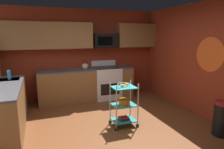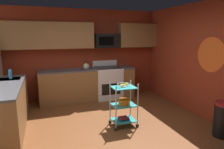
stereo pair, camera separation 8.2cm
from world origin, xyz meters
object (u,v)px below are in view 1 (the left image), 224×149
(mixing_bowl_large, at_px, (124,102))
(trash_can, at_px, (223,119))
(rolling_cart, at_px, (124,105))
(fruit_bowl, at_px, (124,85))
(book_stack, at_px, (124,118))
(kettle, at_px, (85,66))
(oven_range, at_px, (107,82))
(dish_soap_bottle, at_px, (9,75))
(microwave, at_px, (105,41))

(mixing_bowl_large, height_order, trash_can, trash_can)
(rolling_cart, distance_m, fruit_bowl, 0.43)
(book_stack, bearing_deg, kettle, 100.91)
(mixing_bowl_large, distance_m, book_stack, 0.36)
(oven_range, distance_m, rolling_cart, 1.92)
(fruit_bowl, relative_size, book_stack, 1.18)
(fruit_bowl, distance_m, book_stack, 0.72)
(fruit_bowl, distance_m, mixing_bowl_large, 0.36)
(rolling_cart, height_order, book_stack, rolling_cart)
(book_stack, distance_m, dish_soap_bottle, 2.63)
(rolling_cart, relative_size, mixing_bowl_large, 3.63)
(rolling_cart, height_order, mixing_bowl_large, rolling_cart)
(fruit_bowl, height_order, kettle, kettle)
(kettle, relative_size, dish_soap_bottle, 1.32)
(microwave, relative_size, rolling_cart, 0.77)
(oven_range, height_order, microwave, microwave)
(oven_range, xyz_separation_m, kettle, (-0.64, -0.00, 0.52))
(microwave, distance_m, dish_soap_bottle, 2.71)
(oven_range, distance_m, mixing_bowl_large, 1.92)
(dish_soap_bottle, bearing_deg, trash_can, -29.83)
(rolling_cart, bearing_deg, oven_range, 81.82)
(kettle, bearing_deg, book_stack, -79.09)
(rolling_cart, bearing_deg, mixing_bowl_large, 0.00)
(dish_soap_bottle, bearing_deg, book_stack, -27.46)
(book_stack, xyz_separation_m, trash_can, (1.57, -1.02, 0.17))
(kettle, xyz_separation_m, trash_can, (1.94, -2.92, -0.67))
(oven_range, bearing_deg, kettle, -179.65)
(microwave, xyz_separation_m, trash_can, (1.30, -3.03, -1.37))
(fruit_bowl, bearing_deg, trash_can, -32.96)
(trash_can, bearing_deg, kettle, 123.61)
(oven_range, bearing_deg, book_stack, -98.18)
(book_stack, distance_m, trash_can, 1.88)
(rolling_cart, distance_m, book_stack, 0.29)
(rolling_cart, bearing_deg, microwave, 82.25)
(microwave, relative_size, mixing_bowl_large, 2.78)
(rolling_cart, xyz_separation_m, trash_can, (1.57, -1.02, -0.12))
(book_stack, bearing_deg, oven_range, 81.82)
(rolling_cart, bearing_deg, fruit_bowl, 0.00)
(microwave, bearing_deg, book_stack, -97.75)
(mixing_bowl_large, bearing_deg, kettle, 101.26)
(mixing_bowl_large, bearing_deg, fruit_bowl, -180.00)
(fruit_bowl, bearing_deg, dish_soap_bottle, 152.54)
(dish_soap_bottle, bearing_deg, mixing_bowl_large, -27.33)
(oven_range, distance_m, microwave, 1.23)
(oven_range, distance_m, fruit_bowl, 1.96)
(kettle, height_order, dish_soap_bottle, kettle)
(kettle, distance_m, trash_can, 3.57)
(rolling_cart, height_order, dish_soap_bottle, dish_soap_bottle)
(trash_can, bearing_deg, book_stack, 147.04)
(microwave, distance_m, book_stack, 2.55)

